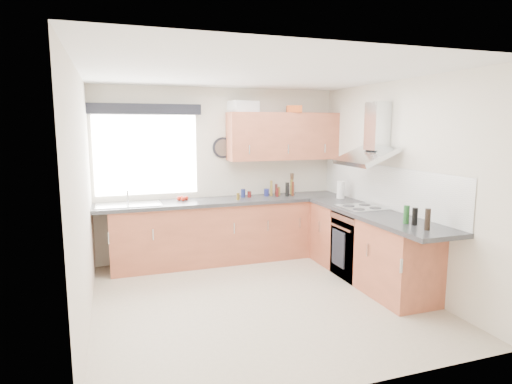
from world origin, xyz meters
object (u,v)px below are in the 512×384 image
object	(u,v)px
oven	(360,245)
washing_machine	(165,238)
extractor_hood	(371,141)
upper_cabinets	(283,136)

from	to	relation	value
oven	washing_machine	size ratio (longest dim) A/B	1.05
extractor_hood	washing_machine	xyz separation A→B (m)	(-2.46, 1.22, -1.36)
oven	washing_machine	distance (m)	2.65
oven	upper_cabinets	distance (m)	1.99
upper_cabinets	washing_machine	world-z (taller)	upper_cabinets
oven	upper_cabinets	world-z (taller)	upper_cabinets
washing_machine	upper_cabinets	bearing A→B (deg)	6.54
oven	upper_cabinets	size ratio (longest dim) A/B	0.50
extractor_hood	upper_cabinets	bearing A→B (deg)	116.13
oven	extractor_hood	bearing A→B (deg)	-0.00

